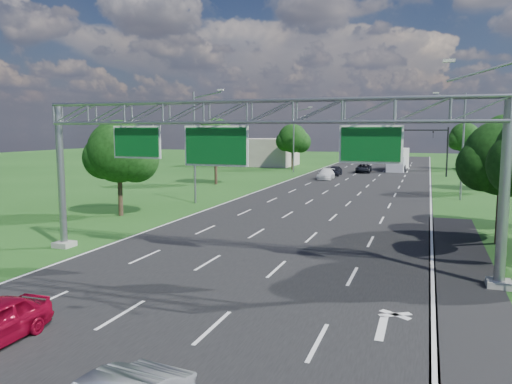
% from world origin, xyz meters
% --- Properties ---
extents(ground, '(220.00, 220.00, 0.00)m').
position_xyz_m(ground, '(0.00, 30.00, 0.00)').
color(ground, '#1B4715').
rests_on(ground, ground).
extents(road, '(18.00, 180.00, 0.02)m').
position_xyz_m(road, '(0.00, 30.00, 0.00)').
color(road, black).
rests_on(road, ground).
extents(road_flare, '(3.00, 30.00, 0.02)m').
position_xyz_m(road_flare, '(10.20, 14.00, 0.00)').
color(road_flare, black).
rests_on(road_flare, ground).
extents(sign_gantry, '(23.50, 1.00, 9.56)m').
position_xyz_m(sign_gantry, '(0.33, 12.00, 6.89)').
color(sign_gantry, gray).
rests_on(sign_gantry, ground).
extents(traffic_signal, '(12.21, 0.24, 7.00)m').
position_xyz_m(traffic_signal, '(7.48, 65.00, 5.17)').
color(traffic_signal, black).
rests_on(traffic_signal, ground).
extents(streetlight_l_near, '(2.97, 0.22, 10.16)m').
position_xyz_m(streetlight_l_near, '(-11.30, 30.00, 5.58)').
color(streetlight_l_near, gray).
rests_on(streetlight_l_near, ground).
extents(streetlight_l_far, '(2.97, 0.22, 10.16)m').
position_xyz_m(streetlight_l_far, '(-11.30, 65.00, 5.58)').
color(streetlight_l_far, gray).
rests_on(streetlight_l_far, ground).
extents(streetlight_r_mid, '(2.97, 0.22, 10.16)m').
position_xyz_m(streetlight_r_mid, '(11.30, 40.00, 5.58)').
color(streetlight_r_mid, gray).
rests_on(streetlight_r_mid, ground).
extents(tree_verge_la, '(5.76, 4.80, 7.40)m').
position_xyz_m(tree_verge_la, '(-13.92, 22.04, 4.76)').
color(tree_verge_la, '#2D2116').
rests_on(tree_verge_la, ground).
extents(tree_verge_lb, '(5.76, 4.80, 8.06)m').
position_xyz_m(tree_verge_lb, '(-15.92, 45.04, 5.41)').
color(tree_verge_lb, '#2D2116').
rests_on(tree_verge_lb, ground).
extents(tree_verge_lc, '(5.76, 4.80, 7.62)m').
position_xyz_m(tree_verge_lc, '(-12.92, 70.04, 4.98)').
color(tree_verge_lc, '#2D2116').
rests_on(tree_verge_lc, ground).
extents(tree_verge_rd, '(5.76, 4.80, 8.28)m').
position_xyz_m(tree_verge_rd, '(16.08, 48.04, 5.63)').
color(tree_verge_rd, '#2D2116').
rests_on(tree_verge_rd, ground).
extents(tree_verge_re, '(5.76, 4.80, 7.84)m').
position_xyz_m(tree_verge_re, '(14.08, 78.04, 5.20)').
color(tree_verge_re, '#2D2116').
rests_on(tree_verge_re, ground).
extents(building_left, '(14.00, 10.00, 5.00)m').
position_xyz_m(building_left, '(-22.00, 78.00, 2.50)').
color(building_left, gray).
rests_on(building_left, ground).
extents(car_queue_a, '(2.06, 4.75, 1.36)m').
position_xyz_m(car_queue_a, '(-4.50, 55.74, 0.68)').
color(car_queue_a, white).
rests_on(car_queue_a, ground).
extents(car_queue_b, '(2.43, 4.91, 1.34)m').
position_xyz_m(car_queue_b, '(-1.00, 68.01, 0.67)').
color(car_queue_b, black).
rests_on(car_queue_b, ground).
extents(car_queue_c, '(1.73, 4.24, 1.44)m').
position_xyz_m(car_queue_c, '(-4.32, 61.42, 0.72)').
color(car_queue_c, black).
rests_on(car_queue_c, ground).
extents(box_truck, '(3.33, 9.69, 3.59)m').
position_xyz_m(box_truck, '(3.70, 74.31, 1.72)').
color(box_truck, beige).
rests_on(box_truck, ground).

